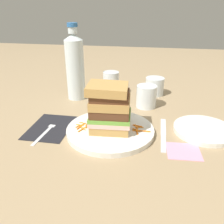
{
  "coord_description": "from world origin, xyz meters",
  "views": [
    {
      "loc": [
        0.12,
        -0.64,
        0.36
      ],
      "look_at": [
        0.01,
        0.0,
        0.06
      ],
      "focal_mm": 37.66,
      "sensor_mm": 36.0,
      "label": 1
    }
  ],
  "objects_px": {
    "napkin_pink": "(183,151)",
    "fork": "(47,130)",
    "empty_tumbler_1": "(111,83)",
    "side_plate": "(204,130)",
    "water_bottle": "(75,66)",
    "main_plate": "(110,130)",
    "juice_glass": "(146,97)",
    "sandwich": "(110,108)",
    "napkin_dark": "(51,127)",
    "knife": "(163,135)",
    "empty_tumbler_0": "(155,86)"
  },
  "relations": [
    {
      "from": "empty_tumbler_1",
      "to": "side_plate",
      "type": "bearing_deg",
      "value": -39.08
    },
    {
      "from": "water_bottle",
      "to": "napkin_pink",
      "type": "bearing_deg",
      "value": -39.24
    },
    {
      "from": "sandwich",
      "to": "fork",
      "type": "relative_size",
      "value": 0.85
    },
    {
      "from": "main_plate",
      "to": "juice_glass",
      "type": "xyz_separation_m",
      "value": [
        0.1,
        0.22,
        0.03
      ]
    },
    {
      "from": "juice_glass",
      "to": "water_bottle",
      "type": "distance_m",
      "value": 0.31
    },
    {
      "from": "empty_tumbler_0",
      "to": "water_bottle",
      "type": "bearing_deg",
      "value": -163.52
    },
    {
      "from": "empty_tumbler_1",
      "to": "napkin_dark",
      "type": "bearing_deg",
      "value": -112.57
    },
    {
      "from": "main_plate",
      "to": "fork",
      "type": "distance_m",
      "value": 0.2
    },
    {
      "from": "knife",
      "to": "water_bottle",
      "type": "bearing_deg",
      "value": 144.49
    },
    {
      "from": "fork",
      "to": "juice_glass",
      "type": "xyz_separation_m",
      "value": [
        0.29,
        0.24,
        0.03
      ]
    },
    {
      "from": "sandwich",
      "to": "water_bottle",
      "type": "xyz_separation_m",
      "value": [
        -0.19,
        0.26,
        0.05
      ]
    },
    {
      "from": "empty_tumbler_0",
      "to": "napkin_pink",
      "type": "xyz_separation_m",
      "value": [
        0.08,
        -0.42,
        -0.04
      ]
    },
    {
      "from": "juice_glass",
      "to": "napkin_pink",
      "type": "distance_m",
      "value": 0.31
    },
    {
      "from": "knife",
      "to": "sandwich",
      "type": "bearing_deg",
      "value": -175.18
    },
    {
      "from": "knife",
      "to": "fork",
      "type": "bearing_deg",
      "value": -174.17
    },
    {
      "from": "napkin_dark",
      "to": "side_plate",
      "type": "relative_size",
      "value": 0.96
    },
    {
      "from": "napkin_pink",
      "to": "water_bottle",
      "type": "bearing_deg",
      "value": 140.76
    },
    {
      "from": "empty_tumbler_0",
      "to": "napkin_pink",
      "type": "distance_m",
      "value": 0.43
    },
    {
      "from": "knife",
      "to": "main_plate",
      "type": "bearing_deg",
      "value": -175.33
    },
    {
      "from": "water_bottle",
      "to": "juice_glass",
      "type": "bearing_deg",
      "value": -8.71
    },
    {
      "from": "napkin_dark",
      "to": "empty_tumbler_1",
      "type": "height_order",
      "value": "empty_tumbler_1"
    },
    {
      "from": "main_plate",
      "to": "empty_tumbler_1",
      "type": "xyz_separation_m",
      "value": [
        -0.06,
        0.33,
        0.04
      ]
    },
    {
      "from": "fork",
      "to": "side_plate",
      "type": "bearing_deg",
      "value": 9.14
    },
    {
      "from": "juice_glass",
      "to": "side_plate",
      "type": "xyz_separation_m",
      "value": [
        0.18,
        -0.16,
        -0.03
      ]
    },
    {
      "from": "knife",
      "to": "napkin_pink",
      "type": "height_order",
      "value": "same"
    },
    {
      "from": "water_bottle",
      "to": "napkin_pink",
      "type": "relative_size",
      "value": 3.31
    },
    {
      "from": "napkin_dark",
      "to": "napkin_pink",
      "type": "relative_size",
      "value": 1.97
    },
    {
      "from": "empty_tumbler_1",
      "to": "water_bottle",
      "type": "bearing_deg",
      "value": -153.59
    },
    {
      "from": "side_plate",
      "to": "juice_glass",
      "type": "bearing_deg",
      "value": 138.11
    },
    {
      "from": "main_plate",
      "to": "napkin_dark",
      "type": "height_order",
      "value": "main_plate"
    },
    {
      "from": "water_bottle",
      "to": "main_plate",
      "type": "bearing_deg",
      "value": -54.21
    },
    {
      "from": "juice_glass",
      "to": "empty_tumbler_1",
      "type": "xyz_separation_m",
      "value": [
        -0.15,
        0.11,
        0.01
      ]
    },
    {
      "from": "empty_tumbler_1",
      "to": "side_plate",
      "type": "height_order",
      "value": "empty_tumbler_1"
    },
    {
      "from": "water_bottle",
      "to": "side_plate",
      "type": "bearing_deg",
      "value": -23.9
    },
    {
      "from": "napkin_dark",
      "to": "juice_glass",
      "type": "distance_m",
      "value": 0.37
    },
    {
      "from": "main_plate",
      "to": "side_plate",
      "type": "height_order",
      "value": "main_plate"
    },
    {
      "from": "main_plate",
      "to": "napkin_dark",
      "type": "xyz_separation_m",
      "value": [
        -0.19,
        -0.0,
        -0.01
      ]
    },
    {
      "from": "napkin_pink",
      "to": "fork",
      "type": "bearing_deg",
      "value": 174.16
    },
    {
      "from": "sandwich",
      "to": "napkin_dark",
      "type": "height_order",
      "value": "sandwich"
    },
    {
      "from": "main_plate",
      "to": "napkin_dark",
      "type": "relative_size",
      "value": 1.52
    },
    {
      "from": "napkin_pink",
      "to": "sandwich",
      "type": "bearing_deg",
      "value": 163.17
    },
    {
      "from": "main_plate",
      "to": "empty_tumbler_0",
      "type": "height_order",
      "value": "empty_tumbler_0"
    },
    {
      "from": "sandwich",
      "to": "fork",
      "type": "distance_m",
      "value": 0.21
    },
    {
      "from": "empty_tumbler_0",
      "to": "empty_tumbler_1",
      "type": "height_order",
      "value": "empty_tumbler_1"
    },
    {
      "from": "napkin_dark",
      "to": "knife",
      "type": "xyz_separation_m",
      "value": [
        0.35,
        0.01,
        0.0
      ]
    },
    {
      "from": "side_plate",
      "to": "napkin_pink",
      "type": "distance_m",
      "value": 0.14
    },
    {
      "from": "napkin_pink",
      "to": "juice_glass",
      "type": "bearing_deg",
      "value": 111.77
    },
    {
      "from": "main_plate",
      "to": "side_plate",
      "type": "bearing_deg",
      "value": 10.76
    },
    {
      "from": "napkin_dark",
      "to": "knife",
      "type": "height_order",
      "value": "same"
    },
    {
      "from": "main_plate",
      "to": "fork",
      "type": "xyz_separation_m",
      "value": [
        -0.19,
        -0.02,
        -0.0
      ]
    }
  ]
}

